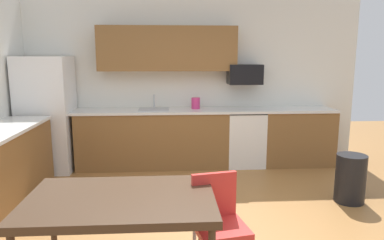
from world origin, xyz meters
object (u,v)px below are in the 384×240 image
microwave (245,74)px  kettle (196,104)px  chair_near_table (218,218)px  trash_bin (350,178)px  oven_range (244,138)px  dining_table (121,205)px  refrigerator (47,114)px

microwave → kettle: 0.93m
chair_near_table → trash_bin: bearing=37.3°
oven_range → chair_near_table: (-0.85, -3.01, 0.05)m
microwave → trash_bin: (0.99, -1.71, -1.19)m
dining_table → kettle: size_ratio=7.00×
refrigerator → kettle: 2.33m
refrigerator → microwave: 3.19m
refrigerator → oven_range: size_ratio=1.96×
chair_near_table → trash_bin: 2.32m
microwave → chair_near_table: size_ratio=0.64×
chair_near_table → dining_table: bearing=-170.0°
refrigerator → chair_near_table: 3.73m
trash_bin → oven_range: bearing=121.7°
dining_table → trash_bin: (2.59, 1.53, -0.40)m
oven_range → chair_near_table: oven_range is taller
microwave → kettle: bearing=-176.4°
dining_table → chair_near_table: bearing=10.0°
refrigerator → chair_near_table: bearing=-52.1°
oven_range → chair_near_table: bearing=-105.7°
trash_bin → dining_table: bearing=-149.4°
microwave → dining_table: microwave is taller
oven_range → kettle: bearing=176.4°
dining_table → kettle: bearing=76.0°
trash_bin → refrigerator: bearing=159.6°
dining_table → kettle: kettle is taller
chair_near_table → refrigerator: bearing=127.9°
oven_range → kettle: (-0.80, 0.05, 0.56)m
chair_near_table → trash_bin: chair_near_table is taller
microwave → chair_near_table: microwave is taller
dining_table → trash_bin: bearing=30.6°
refrigerator → microwave: (3.13, 0.18, 0.60)m
oven_range → kettle: kettle is taller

